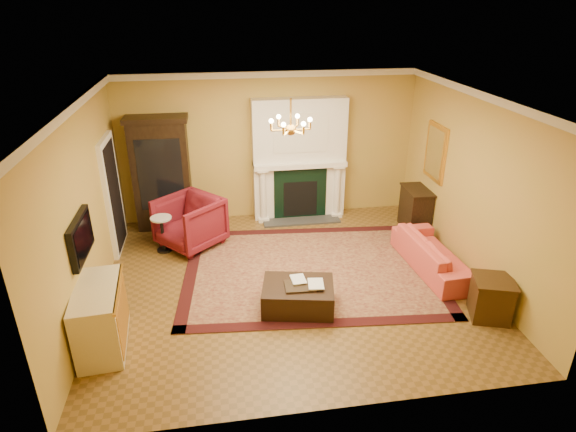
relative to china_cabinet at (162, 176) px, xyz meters
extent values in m
cube|color=brown|center=(2.16, -2.49, -1.09)|extent=(6.00, 5.50, 0.02)
cube|color=white|center=(2.16, -2.49, 1.93)|extent=(6.00, 5.50, 0.02)
cube|color=#B78C41|center=(2.16, 0.27, 0.42)|extent=(6.00, 0.02, 3.00)
cube|color=#B78C41|center=(2.16, -5.25, 0.42)|extent=(6.00, 0.02, 3.00)
cube|color=#B78C41|center=(-0.85, -2.49, 0.42)|extent=(0.02, 5.50, 3.00)
cube|color=#B78C41|center=(5.17, -2.49, 0.42)|extent=(0.02, 5.50, 3.00)
cube|color=silver|center=(2.76, 0.10, 0.17)|extent=(1.90, 0.32, 2.50)
cube|color=silver|center=(2.76, -0.07, 0.77)|extent=(1.10, 0.01, 0.80)
cube|color=black|center=(2.76, -0.07, -0.53)|extent=(1.10, 0.02, 1.10)
cube|color=black|center=(2.76, -0.08, -0.63)|extent=(0.70, 0.02, 0.75)
cube|color=#333333|center=(2.76, -0.19, -1.06)|extent=(1.60, 0.50, 0.04)
cube|color=silver|center=(2.76, 0.04, 0.10)|extent=(1.90, 0.44, 0.10)
cylinder|color=silver|center=(1.98, -0.08, -0.49)|extent=(0.14, 0.14, 1.18)
cylinder|color=silver|center=(3.54, -0.08, -0.49)|extent=(0.14, 0.14, 1.18)
cube|color=silver|center=(2.16, 0.22, 1.86)|extent=(6.00, 0.08, 0.12)
cube|color=silver|center=(-0.80, -2.49, 1.86)|extent=(0.08, 5.50, 0.12)
cube|color=silver|center=(5.12, -2.49, 1.86)|extent=(0.08, 5.50, 0.12)
cube|color=silver|center=(-0.80, -0.79, -0.03)|extent=(0.08, 1.05, 2.10)
cube|color=black|center=(-0.77, -0.79, -0.06)|extent=(0.02, 0.85, 1.95)
cube|color=black|center=(-0.79, -3.09, 0.27)|extent=(0.08, 0.95, 0.58)
cube|color=black|center=(-0.75, -3.09, 0.27)|extent=(0.01, 0.85, 0.48)
cube|color=gold|center=(5.13, -1.09, 0.57)|extent=(0.05, 0.76, 1.05)
cube|color=white|center=(5.10, -1.09, 0.57)|extent=(0.01, 0.62, 0.90)
cylinder|color=#BD8834|center=(2.16, -2.49, 1.72)|extent=(0.03, 0.03, 0.40)
sphere|color=#BD8834|center=(2.16, -2.49, 1.47)|extent=(0.16, 0.16, 0.16)
sphere|color=#FFE5B2|center=(2.44, -2.49, 1.61)|extent=(0.07, 0.07, 0.07)
sphere|color=#FFE5B2|center=(2.30, -2.25, 1.61)|extent=(0.07, 0.07, 0.07)
sphere|color=#FFE5B2|center=(2.02, -2.25, 1.61)|extent=(0.07, 0.07, 0.07)
sphere|color=#FFE5B2|center=(1.88, -2.49, 1.61)|extent=(0.07, 0.07, 0.07)
sphere|color=#FFE5B2|center=(2.02, -2.73, 1.61)|extent=(0.07, 0.07, 0.07)
sphere|color=#FFE5B2|center=(2.30, -2.73, 1.61)|extent=(0.07, 0.07, 0.07)
cube|color=#440E12|center=(2.55, -2.20, -1.07)|extent=(4.52, 3.55, 0.02)
cube|color=black|center=(0.00, 0.00, 0.00)|extent=(1.09, 0.51, 2.16)
imported|color=maroon|center=(0.51, -0.94, -0.56)|extent=(1.39, 1.39, 1.05)
cylinder|color=black|center=(0.02, -1.09, -1.06)|extent=(0.27, 0.27, 0.04)
cylinder|color=black|center=(0.02, -1.09, -0.74)|extent=(0.06, 0.06, 0.61)
cylinder|color=silver|center=(0.02, -1.09, -0.42)|extent=(0.38, 0.38, 0.03)
cube|color=beige|center=(-0.57, -3.66, -0.64)|extent=(0.65, 1.22, 0.88)
imported|color=#C54D3E|center=(4.67, -2.47, -0.70)|extent=(0.69, 1.98, 0.76)
cube|color=#321D0D|center=(4.88, -3.89, -0.78)|extent=(0.65, 0.65, 0.60)
cube|color=black|center=(4.94, -0.93, -0.67)|extent=(0.45, 0.76, 0.83)
cube|color=black|center=(2.15, -3.25, -0.87)|extent=(1.18, 0.95, 0.39)
cube|color=black|center=(2.17, -3.30, -0.66)|extent=(0.46, 0.36, 0.03)
imported|color=gray|center=(2.06, -3.17, -0.50)|extent=(0.21, 0.04, 0.28)
imported|color=gray|center=(2.29, -3.31, -0.49)|extent=(0.23, 0.05, 0.31)
cylinder|color=gray|center=(2.16, 0.04, 0.19)|extent=(0.11, 0.11, 0.09)
cone|color=#103B14|center=(2.16, 0.04, 0.42)|extent=(0.16, 0.16, 0.35)
cylinder|color=gray|center=(3.48, 0.04, 0.19)|extent=(0.11, 0.11, 0.09)
cone|color=#103B14|center=(3.48, 0.04, 0.40)|extent=(0.15, 0.15, 0.33)
camera|label=1|loc=(1.06, -9.19, 3.22)|focal=30.00mm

